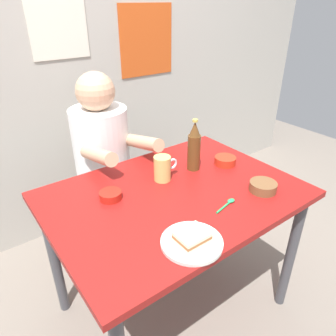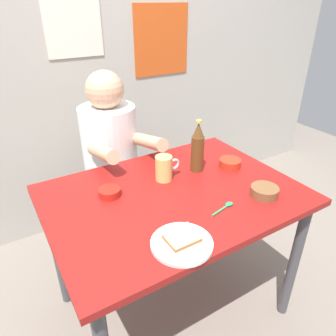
{
  "view_description": "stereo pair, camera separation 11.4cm",
  "coord_description": "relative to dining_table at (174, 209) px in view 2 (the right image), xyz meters",
  "views": [
    {
      "loc": [
        -0.72,
        -0.92,
        1.5
      ],
      "look_at": [
        0.0,
        0.05,
        0.84
      ],
      "focal_mm": 33.47,
      "sensor_mm": 36.0,
      "label": 1
    },
    {
      "loc": [
        -0.63,
        -0.99,
        1.5
      ],
      "look_at": [
        0.0,
        0.05,
        0.84
      ],
      "focal_mm": 33.47,
      "sensor_mm": 36.0,
      "label": 2
    }
  ],
  "objects": [
    {
      "name": "beer_mug",
      "position": [
        0.02,
        0.12,
        0.15
      ],
      "size": [
        0.13,
        0.08,
        0.12
      ],
      "color": "#D1BC66",
      "rests_on": "dining_table"
    },
    {
      "name": "beer_bottle",
      "position": [
        0.21,
        0.12,
        0.21
      ],
      "size": [
        0.06,
        0.06,
        0.26
      ],
      "color": "#593819",
      "rests_on": "dining_table"
    },
    {
      "name": "spoon",
      "position": [
        0.12,
        -0.21,
        0.1
      ],
      "size": [
        0.13,
        0.04,
        0.01
      ],
      "color": "#26A559",
      "rests_on": "dining_table"
    },
    {
      "name": "sauce_bowl_chili",
      "position": [
        0.37,
        0.06,
        0.12
      ],
      "size": [
        0.11,
        0.11,
        0.04
      ],
      "color": "red",
      "rests_on": "dining_table"
    },
    {
      "name": "person_seated",
      "position": [
        -0.05,
        0.62,
        0.12
      ],
      "size": [
        0.33,
        0.56,
        0.72
      ],
      "color": "white",
      "rests_on": "stool"
    },
    {
      "name": "dining_table",
      "position": [
        0.0,
        0.0,
        0.0
      ],
      "size": [
        1.1,
        0.8,
        0.74
      ],
      "color": "maroon",
      "rests_on": "ground"
    },
    {
      "name": "stool",
      "position": [
        -0.05,
        0.63,
        -0.3
      ],
      "size": [
        0.34,
        0.34,
        0.45
      ],
      "color": "#4C4C51",
      "rests_on": "ground"
    },
    {
      "name": "sambal_bowl_red",
      "position": [
        -0.25,
        0.12,
        0.11
      ],
      "size": [
        0.1,
        0.1,
        0.03
      ],
      "color": "#B21E14",
      "rests_on": "dining_table"
    },
    {
      "name": "sandwich",
      "position": [
        -0.16,
        -0.3,
        0.13
      ],
      "size": [
        0.11,
        0.09,
        0.04
      ],
      "color": "beige",
      "rests_on": "plate_orange"
    },
    {
      "name": "ground_plane",
      "position": [
        0.0,
        0.0,
        -0.65
      ],
      "size": [
        6.0,
        6.0,
        0.0
      ],
      "primitive_type": "plane",
      "color": "slate"
    },
    {
      "name": "wall_back",
      "position": [
        0.0,
        1.05,
        0.65
      ],
      "size": [
        4.4,
        0.09,
        2.6
      ],
      "color": "#ADA89E",
      "rests_on": "ground"
    },
    {
      "name": "plate_orange",
      "position": [
        -0.16,
        -0.3,
        0.1
      ],
      "size": [
        0.22,
        0.22,
        0.01
      ],
      "primitive_type": "cylinder",
      "color": "silver",
      "rests_on": "dining_table"
    },
    {
      "name": "condiment_bowl_brown",
      "position": [
        0.32,
        -0.23,
        0.12
      ],
      "size": [
        0.12,
        0.12,
        0.04
      ],
      "color": "brown",
      "rests_on": "dining_table"
    }
  ]
}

